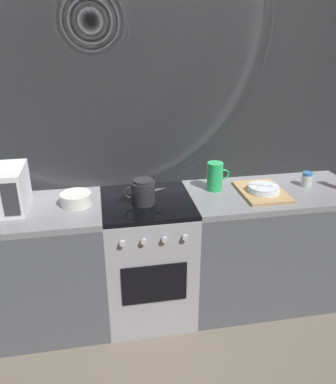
{
  "coord_description": "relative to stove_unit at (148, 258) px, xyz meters",
  "views": [
    {
      "loc": [
        -0.28,
        -2.33,
        1.99
      ],
      "look_at": [
        0.14,
        0.0,
        0.95
      ],
      "focal_mm": 36.43,
      "sensor_mm": 36.0,
      "label": 1
    }
  ],
  "objects": [
    {
      "name": "ground_plane",
      "position": [
        0.0,
        0.0,
        -0.45
      ],
      "size": [
        8.0,
        8.0,
        0.0
      ],
      "primitive_type": "plane",
      "color": "#6B6054"
    },
    {
      "name": "back_wall",
      "position": [
        0.0,
        0.32,
        0.75
      ],
      "size": [
        3.6,
        0.05,
        2.4
      ],
      "color": "gray",
      "rests_on": "ground_plane"
    },
    {
      "name": "counter_left",
      "position": [
        -0.9,
        0.0,
        0.0
      ],
      "size": [
        1.2,
        0.6,
        0.9
      ],
      "color": "#515459",
      "rests_on": "ground_plane"
    },
    {
      "name": "stove_unit",
      "position": [
        0.0,
        0.0,
        0.0
      ],
      "size": [
        0.6,
        0.63,
        0.9
      ],
      "color": "#9E9EA3",
      "rests_on": "ground_plane"
    },
    {
      "name": "counter_right",
      "position": [
        0.9,
        0.0,
        0.0
      ],
      "size": [
        1.2,
        0.6,
        0.9
      ],
      "color": "#515459",
      "rests_on": "ground_plane"
    },
    {
      "name": "kettle",
      "position": [
        -0.02,
        -0.04,
        0.53
      ],
      "size": [
        0.28,
        0.15,
        0.17
      ],
      "color": "#262628",
      "rests_on": "stove_unit"
    },
    {
      "name": "mixing_bowl",
      "position": [
        -0.46,
        0.02,
        0.49
      ],
      "size": [
        0.2,
        0.2,
        0.08
      ],
      "primitive_type": "cylinder",
      "color": "silver",
      "rests_on": "counter_left"
    },
    {
      "name": "pitcher",
      "position": [
        0.49,
        0.1,
        0.55
      ],
      "size": [
        0.16,
        0.11,
        0.2
      ],
      "color": "green",
      "rests_on": "counter_right"
    },
    {
      "name": "dish_pile",
      "position": [
        0.8,
        -0.03,
        0.47
      ],
      "size": [
        0.3,
        0.4,
        0.07
      ],
      "color": "tan",
      "rests_on": "counter_right"
    },
    {
      "name": "spice_jar",
      "position": [
        1.16,
        0.04,
        0.5
      ],
      "size": [
        0.08,
        0.08,
        0.1
      ],
      "color": "silver",
      "rests_on": "counter_right"
    }
  ]
}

